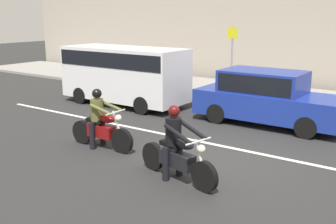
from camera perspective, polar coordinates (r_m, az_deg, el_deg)
name	(u,v)px	position (r m, az deg, el deg)	size (l,w,h in m)	color
ground_plane	(221,159)	(9.91, 7.62, -6.69)	(80.00, 80.00, 0.00)	#282828
sidewalk_slab	(313,100)	(17.15, 20.07, 1.61)	(40.00, 4.40, 0.14)	gray
lane_marking_stripe	(221,146)	(10.86, 7.64, -4.81)	(18.00, 0.14, 0.01)	silver
motorcycle_with_rider_black_leather	(177,150)	(8.44, 1.28, -5.49)	(2.18, 0.81, 1.62)	black
motorcycle_with_rider_olive	(101,124)	(10.59, -9.61, -1.72)	(2.05, 0.70, 1.58)	black
parked_sedan_cobalt_blue	(267,97)	(13.06, 13.89, 2.08)	(4.63, 1.82, 1.72)	navy
parked_van_white	(124,72)	(15.54, -6.27, 5.76)	(5.01, 1.96, 2.22)	silver
street_sign_post	(232,54)	(17.25, 9.12, 8.21)	(0.44, 0.08, 2.78)	gray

